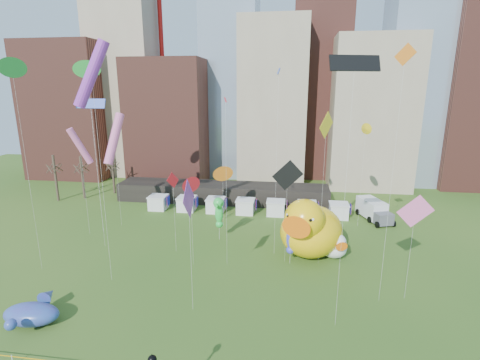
# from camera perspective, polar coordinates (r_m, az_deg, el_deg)

# --- Properties ---
(skyline) EXTENTS (101.00, 23.00, 68.00)m
(skyline) POSITION_cam_1_polar(r_m,az_deg,el_deg) (81.38, 4.12, 15.24)
(skyline) COLOR brown
(skyline) RESTS_ON ground
(pavilion) EXTENTS (38.00, 6.00, 3.20)m
(pavilion) POSITION_cam_1_polar(r_m,az_deg,el_deg) (65.95, -2.80, -2.00)
(pavilion) COLOR black
(pavilion) RESTS_ON ground
(vendor_tents) EXTENTS (33.24, 2.80, 2.40)m
(vendor_tents) POSITION_cam_1_polar(r_m,az_deg,el_deg) (59.69, 0.87, -4.26)
(vendor_tents) COLOR white
(vendor_tents) RESTS_ON ground
(bare_trees) EXTENTS (8.44, 6.44, 8.50)m
(bare_trees) POSITION_cam_1_polar(r_m,az_deg,el_deg) (73.50, -23.52, 0.46)
(bare_trees) COLOR #382B21
(bare_trees) RESTS_ON ground
(big_duck) EXTENTS (10.20, 11.29, 7.88)m
(big_duck) POSITION_cam_1_polar(r_m,az_deg,el_deg) (44.96, 10.97, -7.54)
(big_duck) COLOR yellow
(big_duck) RESTS_ON ground
(small_duck) EXTENTS (4.26, 4.88, 3.44)m
(small_duck) POSITION_cam_1_polar(r_m,az_deg,el_deg) (46.03, 14.62, -9.98)
(small_duck) COLOR white
(small_duck) RESTS_ON ground
(seahorse_green) EXTENTS (1.61, 1.92, 6.02)m
(seahorse_green) POSITION_cam_1_polar(r_m,az_deg,el_deg) (48.65, -3.36, -4.78)
(seahorse_green) COLOR silver
(seahorse_green) RESTS_ON ground
(seahorse_purple) EXTENTS (1.42, 1.74, 5.28)m
(seahorse_purple) POSITION_cam_1_polar(r_m,az_deg,el_deg) (42.61, 8.03, -8.65)
(seahorse_purple) COLOR silver
(seahorse_purple) RESTS_ON ground
(whale_inflatable) EXTENTS (5.09, 6.37, 2.18)m
(whale_inflatable) POSITION_cam_1_polar(r_m,az_deg,el_deg) (38.48, -29.96, -17.69)
(whale_inflatable) COLOR #3F3490
(whale_inflatable) RESTS_ON ground
(box_truck) EXTENTS (4.72, 7.54, 3.01)m
(box_truck) POSITION_cam_1_polar(r_m,az_deg,el_deg) (60.67, 20.33, -4.45)
(box_truck) COLOR white
(box_truck) RESTS_ON ground
(kite_0) EXTENTS (0.95, 1.83, 10.35)m
(kite_0) POSITION_cam_1_polar(r_m,az_deg,el_deg) (44.49, -10.56, -0.24)
(kite_0) COLOR silver
(kite_0) RESTS_ON ground
(kite_1) EXTENTS (2.78, 2.72, 15.16)m
(kite_1) POSITION_cam_1_polar(r_m,az_deg,el_deg) (53.07, -23.95, 4.90)
(kite_1) COLOR silver
(kite_1) RESTS_ON ground
(kite_2) EXTENTS (3.54, 0.47, 12.42)m
(kite_2) POSITION_cam_1_polar(r_m,az_deg,el_deg) (40.96, 7.51, 0.64)
(kite_2) COLOR silver
(kite_2) RESTS_ON ground
(kite_3) EXTENTS (0.96, 1.95, 23.15)m
(kite_3) POSITION_cam_1_polar(r_m,az_deg,el_deg) (44.03, -32.37, 14.70)
(kite_3) COLOR silver
(kite_3) RESTS_ON ground
(kite_4) EXTENTS (1.62, 2.45, 17.76)m
(kite_4) POSITION_cam_1_polar(r_m,az_deg,el_deg) (40.26, 13.47, 8.06)
(kite_4) COLOR silver
(kite_4) RESTS_ON ground
(kite_5) EXTENTS (3.75, 0.67, 18.93)m
(kite_5) POSITION_cam_1_polar(r_m,az_deg,el_deg) (47.39, -22.52, 11.00)
(kite_5) COLOR silver
(kite_5) RESTS_ON ground
(kite_6) EXTENTS (1.47, 1.16, 23.78)m
(kite_6) POSITION_cam_1_polar(r_m,az_deg,el_deg) (34.14, 24.45, 15.58)
(kite_6) COLOR silver
(kite_6) RESTS_ON ground
(kite_7) EXTENTS (0.09, 3.71, 12.69)m
(kite_7) POSITION_cam_1_polar(r_m,az_deg,el_deg) (31.61, -8.09, -3.15)
(kite_7) COLOR silver
(kite_7) RESTS_ON ground
(kite_8) EXTENTS (0.60, 1.69, 19.25)m
(kite_8) POSITION_cam_1_polar(r_m,az_deg,el_deg) (38.91, -2.32, 11.95)
(kite_8) COLOR silver
(kite_8) RESTS_ON ground
(kite_9) EXTENTS (3.22, 0.39, 10.74)m
(kite_9) POSITION_cam_1_polar(r_m,az_deg,el_deg) (37.22, 25.95, -4.57)
(kite_9) COLOR silver
(kite_9) RESTS_ON ground
(kite_10) EXTENTS (3.85, 1.60, 22.54)m
(kite_10) POSITION_cam_1_polar(r_m,az_deg,el_deg) (28.79, 17.69, 16.98)
(kite_10) COLOR silver
(kite_10) RESTS_ON ground
(kite_11) EXTENTS (2.07, 1.48, 23.64)m
(kite_11) POSITION_cam_1_polar(r_m,az_deg,el_deg) (52.75, -23.04, 15.75)
(kite_11) COLOR silver
(kite_11) RESTS_ON ground
(kite_12) EXTENTS (0.85, 1.51, 15.37)m
(kite_12) POSITION_cam_1_polar(r_m,az_deg,el_deg) (54.31, 19.27, 7.59)
(kite_12) COLOR silver
(kite_12) RESTS_ON ground
(kite_13) EXTENTS (0.39, 2.12, 22.28)m
(kite_13) POSITION_cam_1_polar(r_m,az_deg,el_deg) (41.63, 6.13, 16.22)
(kite_13) COLOR silver
(kite_13) RESTS_ON ground
(kite_14) EXTENTS (1.90, 1.53, 9.19)m
(kite_14) POSITION_cam_1_polar(r_m,az_deg,el_deg) (52.41, -2.75, 1.02)
(kite_14) COLOR silver
(kite_14) RESTS_ON ground
(kite_15) EXTENTS (3.90, 2.39, 24.65)m
(kite_15) POSITION_cam_1_polar(r_m,az_deg,el_deg) (37.82, -22.42, 15.21)
(kite_15) COLOR silver
(kite_15) RESTS_ON ground
(kite_16) EXTENTS (1.12, 1.61, 10.61)m
(kite_16) POSITION_cam_1_polar(r_m,az_deg,el_deg) (40.56, -7.82, -0.74)
(kite_16) COLOR silver
(kite_16) RESTS_ON ground
(kite_17) EXTENTS (2.45, 4.47, 16.80)m
(kite_17) POSITION_cam_1_polar(r_m,az_deg,el_deg) (54.46, -19.27, 6.15)
(kite_17) COLOR silver
(kite_17) RESTS_ON ground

